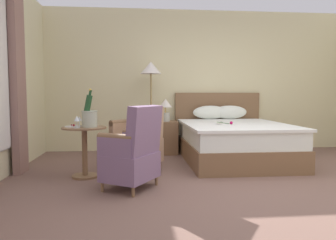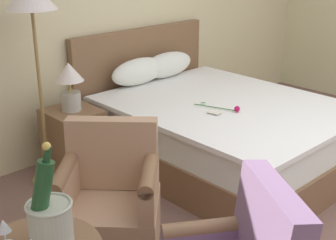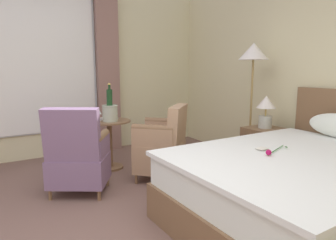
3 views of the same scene
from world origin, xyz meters
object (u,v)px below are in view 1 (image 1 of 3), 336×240
object	(u,v)px
wine_glass_near_edge	(77,119)
side_table_round	(85,147)
wine_glass_near_bucket	(79,119)
armchair_by_window	(138,141)
bedside_lamp	(165,108)
armchair_facing_bed	(133,153)
snack_plate	(72,126)
floor_lamp_brass	(151,75)
nightstand	(165,137)
bed	(232,139)
champagne_bucket	(89,116)

from	to	relation	value
wine_glass_near_edge	side_table_round	bearing A→B (deg)	56.20
wine_glass_near_bucket	armchair_by_window	xyz separation A→B (m)	(0.78, 0.29, -0.34)
wine_glass_near_bucket	wine_glass_near_edge	world-z (taller)	wine_glass_near_edge
bedside_lamp	armchair_facing_bed	world-z (taller)	bedside_lamp
snack_plate	armchair_by_window	bearing A→B (deg)	25.09
floor_lamp_brass	armchair_by_window	size ratio (longest dim) A/B	1.83
side_table_round	wine_glass_near_bucket	size ratio (longest dim) A/B	4.99
floor_lamp_brass	snack_plate	distance (m)	2.11
nightstand	armchair_facing_bed	xyz separation A→B (m)	(-0.57, -2.24, 0.12)
side_table_round	armchair_by_window	world-z (taller)	armchair_by_window
wine_glass_near_edge	snack_plate	world-z (taller)	wine_glass_near_edge
bed	floor_lamp_brass	bearing A→B (deg)	151.66
bedside_lamp	side_table_round	distance (m)	2.09
wine_glass_near_edge	wine_glass_near_bucket	bearing A→B (deg)	92.38
bed	bedside_lamp	xyz separation A→B (m)	(-1.06, 0.70, 0.51)
armchair_facing_bed	nightstand	bearing A→B (deg)	75.66
champagne_bucket	nightstand	bearing A→B (deg)	55.25
bed	wine_glass_near_bucket	world-z (taller)	bed
nightstand	wine_glass_near_bucket	bearing A→B (deg)	-130.61
champagne_bucket	armchair_facing_bed	bearing A→B (deg)	-46.09
nightstand	armchair_by_window	size ratio (longest dim) A/B	0.65
snack_plate	wine_glass_near_bucket	bearing A→B (deg)	56.11
nightstand	wine_glass_near_edge	size ratio (longest dim) A/B	3.88
armchair_facing_bed	champagne_bucket	bearing A→B (deg)	133.91
bed	armchair_by_window	bearing A→B (deg)	-161.65
side_table_round	wine_glass_near_bucket	world-z (taller)	wine_glass_near_bucket
bedside_lamp	wine_glass_near_edge	xyz separation A→B (m)	(-1.28, -1.75, -0.07)
side_table_round	wine_glass_near_bucket	distance (m)	0.38
nightstand	snack_plate	bearing A→B (deg)	-130.21
snack_plate	armchair_by_window	size ratio (longest dim) A/B	0.21
champagne_bucket	wine_glass_near_edge	world-z (taller)	champagne_bucket
floor_lamp_brass	armchair_facing_bed	bearing A→B (deg)	-97.80
bedside_lamp	floor_lamp_brass	xyz separation A→B (m)	(-0.26, 0.02, 0.60)
side_table_round	snack_plate	world-z (taller)	snack_plate
bed	nightstand	world-z (taller)	bed
nightstand	floor_lamp_brass	distance (m)	1.18
side_table_round	wine_glass_near_edge	size ratio (longest dim) A/B	4.32
floor_lamp_brass	champagne_bucket	size ratio (longest dim) A/B	3.36
wine_glass_near_edge	armchair_facing_bed	world-z (taller)	armchair_facing_bed
bed	nightstand	xyz separation A→B (m)	(-1.06, 0.70, -0.04)
champagne_bucket	wine_glass_near_bucket	size ratio (longest dim) A/B	3.76
bedside_lamp	wine_glass_near_bucket	world-z (taller)	bedside_lamp
bed	side_table_round	distance (m)	2.46
nightstand	armchair_facing_bed	world-z (taller)	armchair_facing_bed
wine_glass_near_edge	snack_plate	bearing A→B (deg)	121.40
armchair_by_window	armchair_facing_bed	size ratio (longest dim) A/B	0.95
floor_lamp_brass	side_table_round	bearing A→B (deg)	-119.77
bedside_lamp	wine_glass_near_bucket	distance (m)	1.99
side_table_round	wine_glass_near_edge	world-z (taller)	wine_glass_near_edge
floor_lamp_brass	wine_glass_near_edge	distance (m)	2.15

